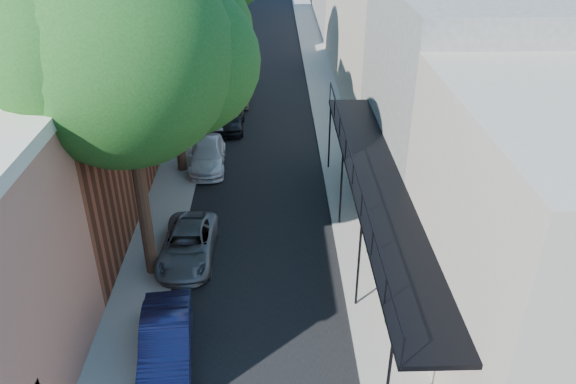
{
  "coord_description": "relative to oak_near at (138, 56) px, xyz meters",
  "views": [
    {
      "loc": [
        0.63,
        -6.36,
        12.63
      ],
      "look_at": [
        1.12,
        10.87,
        2.8
      ],
      "focal_mm": 35.0,
      "sensor_mm": 36.0,
      "label": 1
    }
  ],
  "objects": [
    {
      "name": "oak_near",
      "position": [
        0.0,
        0.0,
        0.0
      ],
      "size": [
        7.48,
        6.8,
        11.42
      ],
      "color": "#372316",
      "rests_on": "ground"
    },
    {
      "name": "parked_car_b",
      "position": [
        0.77,
        -4.44,
        -7.2
      ],
      "size": [
        1.88,
        4.23,
        1.35
      ],
      "primitive_type": "imported",
      "rotation": [
        0.0,
        0.0,
        0.11
      ],
      "color": "#171B49",
      "rests_on": "ground"
    },
    {
      "name": "parked_car_e",
      "position": [
        1.61,
        12.93,
        -7.25
      ],
      "size": [
        1.53,
        3.72,
        1.26
      ],
      "primitive_type": "imported",
      "rotation": [
        0.0,
        0.0,
        0.01
      ],
      "color": "black",
      "rests_on": "ground"
    },
    {
      "name": "parked_car_d",
      "position": [
        0.77,
        8.24,
        -7.28
      ],
      "size": [
        1.85,
        4.21,
        1.2
      ],
      "primitive_type": "imported",
      "rotation": [
        0.0,
        0.0,
        0.04
      ],
      "color": "silver",
      "rests_on": "ground"
    },
    {
      "name": "parked_car_c",
      "position": [
        0.77,
        0.61,
        -7.29
      ],
      "size": [
        2.04,
        4.26,
        1.17
      ],
      "primitive_type": "imported",
      "rotation": [
        0.0,
        0.0,
        -0.02
      ],
      "color": "slate",
      "rests_on": "ground"
    },
    {
      "name": "road_surface",
      "position": [
        3.37,
        19.74,
        -7.87
      ],
      "size": [
        6.0,
        64.0,
        0.01
      ],
      "primitive_type": "cube",
      "color": "black",
      "rests_on": "ground"
    },
    {
      "name": "sidewalk_left",
      "position": [
        -0.63,
        19.74,
        -7.82
      ],
      "size": [
        2.0,
        64.0,
        0.12
      ],
      "primitive_type": "cube",
      "color": "gray",
      "rests_on": "ground"
    },
    {
      "name": "oak_mid",
      "position": [
        -0.05,
        7.97,
        -0.82
      ],
      "size": [
        6.6,
        6.0,
        10.2
      ],
      "color": "#372316",
      "rests_on": "ground"
    },
    {
      "name": "sidewalk_right",
      "position": [
        7.37,
        19.74,
        -7.82
      ],
      "size": [
        2.0,
        64.0,
        0.12
      ],
      "primitive_type": "cube",
      "color": "gray",
      "rests_on": "ground"
    },
    {
      "name": "buildings_left",
      "position": [
        -5.93,
        18.5,
        -2.94
      ],
      "size": [
        10.1,
        59.1,
        12.0
      ],
      "color": "#AF745A",
      "rests_on": "ground"
    },
    {
      "name": "parked_car_f",
      "position": [
        1.97,
        17.05,
        -7.32
      ],
      "size": [
        1.25,
        3.43,
        1.12
      ],
      "primitive_type": "imported",
      "rotation": [
        0.0,
        0.0,
        -0.02
      ],
      "color": "#625D52",
      "rests_on": "ground"
    },
    {
      "name": "buildings_right",
      "position": [
        12.36,
        19.23,
        -3.45
      ],
      "size": [
        9.8,
        55.0,
        10.0
      ],
      "color": "#B6AB96",
      "rests_on": "ground"
    }
  ]
}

